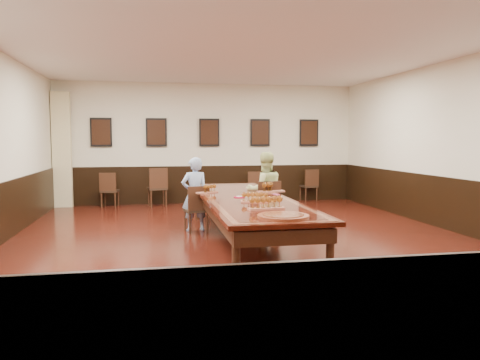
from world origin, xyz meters
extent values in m
cube|color=black|center=(0.00, 0.00, -0.01)|extent=(8.00, 10.00, 0.02)
cube|color=white|center=(0.00, 0.00, 3.21)|extent=(8.00, 10.00, 0.02)
cube|color=beige|center=(0.00, 5.01, 1.60)|extent=(8.00, 0.02, 3.20)
cube|color=beige|center=(0.00, -5.01, 1.60)|extent=(8.00, 0.02, 3.20)
cube|color=beige|center=(4.01, 0.00, 1.60)|extent=(0.02, 10.00, 3.20)
imported|color=#4F82C7|center=(-0.75, 1.11, 0.69)|extent=(0.56, 0.42, 1.38)
imported|color=#DFEB93|center=(0.59, 1.05, 0.74)|extent=(0.76, 0.61, 1.48)
cube|color=#CF4590|center=(0.60, 0.28, 0.76)|extent=(0.11, 0.14, 0.01)
cube|color=beige|center=(-3.75, 4.82, 1.45)|extent=(0.45, 0.18, 2.90)
cube|color=black|center=(0.00, 4.98, 0.50)|extent=(7.98, 0.04, 1.00)
cube|color=black|center=(0.00, -4.98, 0.50)|extent=(7.98, 0.04, 1.00)
cube|color=black|center=(3.98, 0.00, 0.50)|extent=(0.04, 9.98, 1.00)
cube|color=black|center=(0.00, 0.00, 0.72)|extent=(1.40, 5.00, 0.06)
cube|color=brown|center=(0.00, 0.00, 0.75)|extent=(1.28, 4.88, 0.00)
cube|color=black|center=(0.00, 0.00, 0.75)|extent=(1.10, 4.70, 0.00)
cube|color=black|center=(0.00, 0.00, 0.57)|extent=(1.25, 4.85, 0.18)
cylinder|color=black|center=(-0.58, -2.32, 0.34)|extent=(0.10, 0.10, 0.69)
cylinder|color=black|center=(0.58, -2.32, 0.34)|extent=(0.10, 0.10, 0.69)
cylinder|color=black|center=(-0.58, 2.32, 0.34)|extent=(0.10, 0.10, 0.69)
cylinder|color=black|center=(0.58, 2.32, 0.34)|extent=(0.10, 0.10, 0.69)
cube|color=black|center=(-2.80, 4.94, 1.90)|extent=(0.54, 0.03, 0.74)
cube|color=black|center=(-2.80, 4.92, 1.90)|extent=(0.46, 0.01, 0.64)
cube|color=black|center=(-1.40, 4.94, 1.90)|extent=(0.54, 0.03, 0.74)
cube|color=black|center=(-1.40, 4.92, 1.90)|extent=(0.46, 0.01, 0.64)
cube|color=black|center=(0.00, 4.94, 1.90)|extent=(0.54, 0.03, 0.74)
cube|color=black|center=(0.00, 4.92, 1.90)|extent=(0.46, 0.01, 0.64)
cube|color=black|center=(1.40, 4.94, 1.90)|extent=(0.54, 0.03, 0.74)
cube|color=black|center=(1.40, 4.92, 1.90)|extent=(0.46, 0.01, 0.64)
cube|color=black|center=(2.80, 4.94, 1.90)|extent=(0.54, 0.03, 0.74)
cube|color=black|center=(2.80, 4.92, 1.90)|extent=(0.46, 0.01, 0.64)
cube|color=#A35E44|center=(-0.56, 0.74, 0.76)|extent=(0.42, 0.30, 0.03)
cube|color=#A35E44|center=(0.60, 0.65, 0.77)|extent=(0.53, 0.27, 0.03)
cube|color=#A35E44|center=(0.02, -0.63, 0.76)|extent=(0.44, 0.19, 0.03)
cube|color=#A35E44|center=(0.01, -1.39, 0.77)|extent=(0.52, 0.22, 0.03)
cylinder|color=#BE0C33|center=(-0.11, 0.00, 0.76)|extent=(0.19, 0.19, 0.02)
cylinder|color=silver|center=(-0.11, 0.00, 0.77)|extent=(0.10, 0.10, 0.01)
cylinder|color=#5E2312|center=(0.05, -2.11, 0.77)|extent=(0.79, 0.79, 0.04)
cylinder|color=brown|center=(0.05, -2.11, 0.80)|extent=(0.63, 0.63, 0.01)
camera|label=1|loc=(-1.53, -7.59, 1.72)|focal=35.00mm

